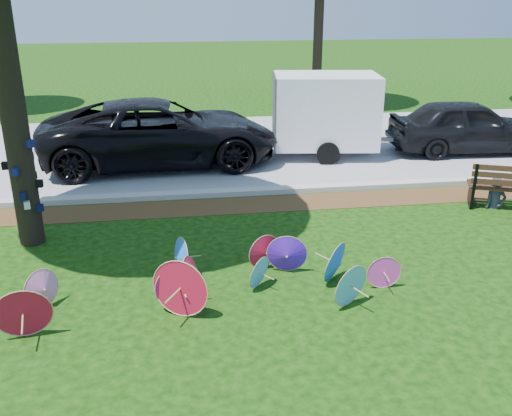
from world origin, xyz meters
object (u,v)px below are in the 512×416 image
Objects in this scene: parasol_pile at (212,277)px; person_left at (499,179)px; black_van at (161,133)px; dark_pickup at (468,126)px; cargo_trailer at (325,110)px.

person_left is at bearing 25.25° from parasol_pile.
black_van reaches higher than person_left.
black_van reaches higher than dark_pickup.
black_van is 8.49m from dark_pickup.
cargo_trailer is (4.43, 0.21, 0.41)m from black_van.
dark_pickup is (7.69, 7.15, 0.39)m from parasol_pile.
cargo_trailer reaches higher than person_left.
person_left is (6.19, 2.92, 0.30)m from parasol_pile.
parasol_pile is 6.85m from person_left.
parasol_pile is 8.27m from cargo_trailer.
dark_pickup is 1.59× the size of cargo_trailer.
cargo_trailer is 5.18m from person_left.
parasol_pile is 0.96× the size of black_van.
person_left is (-1.50, -4.23, -0.10)m from dark_pickup.
dark_pickup is 3.37× the size of person_left.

